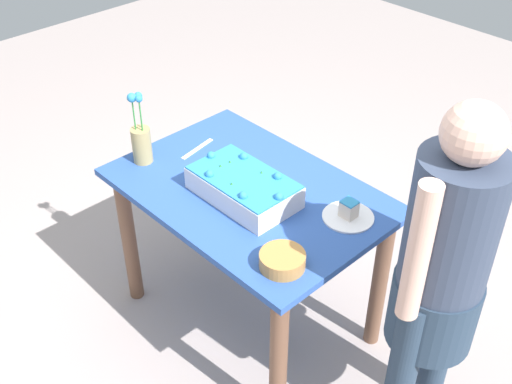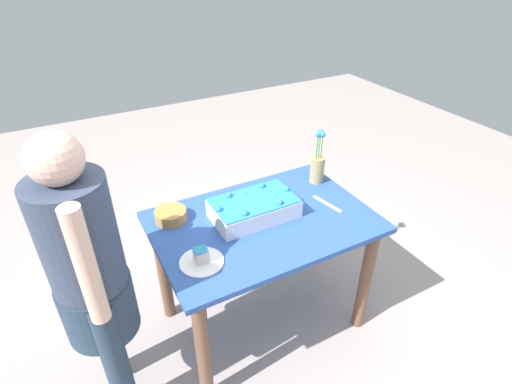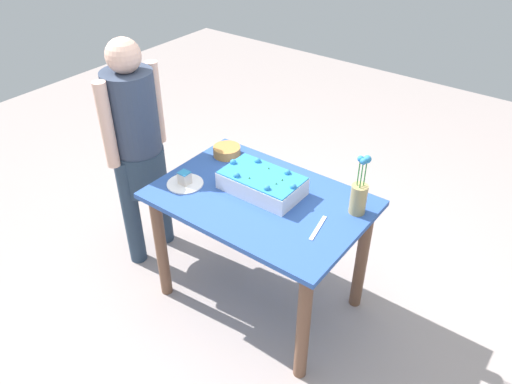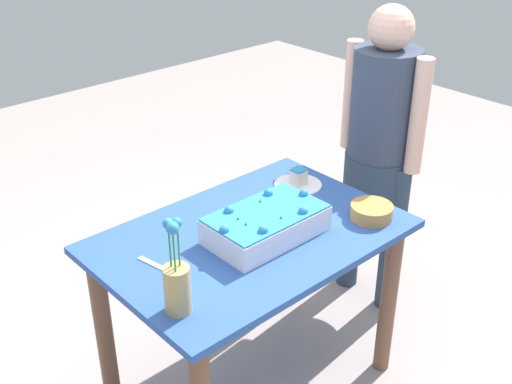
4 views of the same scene
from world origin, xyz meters
TOP-DOWN VIEW (x-y plane):
  - ground_plane at (0.00, 0.00)m, footprint 8.00×8.00m
  - dining_table at (0.00, 0.00)m, footprint 1.15×0.78m
  - sheet_cake at (0.03, -0.05)m, footprint 0.44×0.26m
  - serving_plate_with_slice at (0.41, 0.15)m, footprint 0.21×0.21m
  - cake_knife at (-0.39, 0.04)m, footprint 0.06×0.21m
  - flower_vase at (-0.48, -0.19)m, footprint 0.09×0.09m
  - fruit_bowl at (0.43, -0.24)m, footprint 0.17×0.17m
  - person_standing at (0.87, 0.08)m, footprint 0.31×0.45m

SIDE VIEW (x-z plane):
  - ground_plane at x=0.00m, z-range 0.00..0.00m
  - dining_table at x=0.00m, z-range 0.23..1.00m
  - cake_knife at x=-0.39m, z-range 0.77..0.77m
  - serving_plate_with_slice at x=0.41m, z-range 0.75..0.83m
  - fruit_bowl at x=0.43m, z-range 0.77..0.83m
  - sheet_cake at x=0.03m, z-range 0.76..0.89m
  - person_standing at x=0.87m, z-range 0.11..1.60m
  - flower_vase at x=-0.48m, z-range 0.71..1.05m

